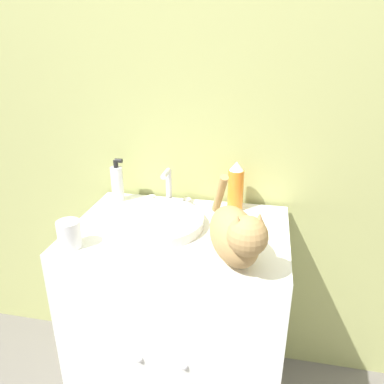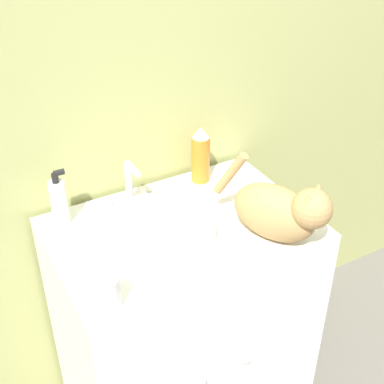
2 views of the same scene
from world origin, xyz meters
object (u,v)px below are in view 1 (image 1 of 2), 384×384
spray_bottle (236,187)px  cat (236,235)px  cup (69,234)px  soap_bottle (117,183)px

spray_bottle → cat: bearing=-84.4°
cat → cup: 0.55m
cat → soap_bottle: cat is taller
cat → cup: bearing=-113.0°
cup → cat: bearing=1.5°
cat → cup: cat is taller
soap_bottle → cup: bearing=-91.5°
cat → spray_bottle: cat is taller
cat → spray_bottle: 0.40m
spray_bottle → cup: 0.65m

